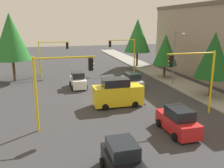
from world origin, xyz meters
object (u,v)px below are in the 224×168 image
traffic_signal_far_left (124,49)px  traffic_signal_far_right (52,51)px  delivery_van_yellow (117,93)px  car_black (123,161)px  tree_roadside_near (214,55)px  car_silver (132,81)px  traffic_signal_near_right (60,78)px  tree_opposite_side (11,37)px  tree_roadside_mid (165,50)px  tree_roadside_far (138,36)px  traffic_signal_near_left (195,71)px  car_red (178,121)px  car_white (78,81)px  street_lamp_curbside (176,52)px

traffic_signal_far_left → traffic_signal_far_right: traffic_signal_far_left is taller
delivery_van_yellow → car_black: 11.58m
tree_roadside_near → car_silver: tree_roadside_near is taller
traffic_signal_near_right → tree_opposite_side: bearing=-163.6°
tree_roadside_mid → tree_roadside_near: tree_roadside_near is taller
traffic_signal_far_left → tree_roadside_far: tree_roadside_far is taller
traffic_signal_far_right → delivery_van_yellow: size_ratio=1.09×
traffic_signal_near_left → tree_roadside_near: 6.29m
tree_roadside_far → car_red: 28.29m
tree_roadside_far → delivery_van_yellow: bearing=-25.5°
car_red → car_black: 6.98m
traffic_signal_near_left → tree_roadside_far: tree_roadside_far is taller
car_white → car_red: same height
traffic_signal_far_right → street_lamp_curbside: street_lamp_curbside is taller
tree_roadside_mid → car_white: tree_roadside_mid is taller
street_lamp_curbside → car_red: (12.63, -6.61, -3.45)m
traffic_signal_far_left → street_lamp_curbside: 11.00m
car_black → tree_opposite_side: bearing=-162.4°
car_black → street_lamp_curbside: bearing=144.0°
traffic_signal_near_left → tree_roadside_mid: 14.65m
delivery_van_yellow → car_red: bearing=20.6°
car_red → car_silver: 12.80m
tree_roadside_mid → traffic_signal_near_left: bearing=-17.1°
traffic_signal_near_left → car_white: (-11.86, -8.58, -3.10)m
tree_roadside_far → car_red: bearing=-14.3°
traffic_signal_far_left → car_red: 23.40m
traffic_signal_far_left → car_red: size_ratio=1.30×
traffic_signal_far_right → tree_roadside_far: bearing=104.8°
tree_roadside_mid → car_white: 13.47m
delivery_van_yellow → car_white: 8.36m
car_black → car_silver: bearing=159.0°
traffic_signal_near_left → car_silver: bearing=-167.3°
tree_opposite_side → car_black: size_ratio=2.54×
street_lamp_curbside → car_white: bearing=-100.5°
tree_roadside_near → tree_roadside_far: bearing=-177.1°
tree_opposite_side → traffic_signal_far_right: bearing=110.4°
tree_roadside_near → car_white: bearing=-120.4°
traffic_signal_far_left → car_silver: size_ratio=1.29×
tree_roadside_mid → tree_roadside_far: tree_roadside_far is taller
traffic_signal_far_left → car_red: bearing=-7.6°
car_silver → tree_roadside_near: bearing=50.6°
traffic_signal_near_right → car_silver: 13.76m
car_white → tree_roadside_far: bearing=134.4°
tree_roadside_far → car_white: (12.14, -12.39, -4.71)m
traffic_signal_near_right → delivery_van_yellow: traffic_signal_near_right is taller
car_red → car_silver: bearing=175.9°
car_red → car_black: bearing=-53.4°
car_black → traffic_signal_far_right: bearing=-174.5°
traffic_signal_near_left → tree_opposite_side: bearing=-137.2°
traffic_signal_near_left → tree_roadside_mid: size_ratio=0.89×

